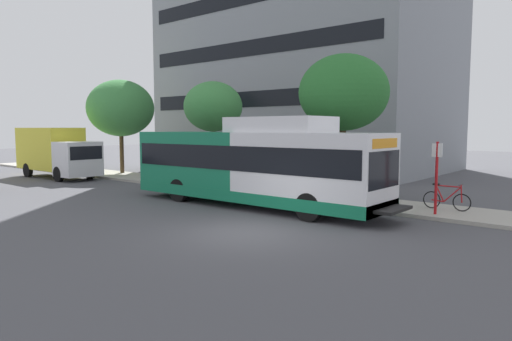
{
  "coord_description": "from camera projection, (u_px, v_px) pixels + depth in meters",
  "views": [
    {
      "loc": [
        -10.5,
        -9.1,
        3.2
      ],
      "look_at": [
        2.88,
        2.07,
        1.6
      ],
      "focal_mm": 32.1,
      "sensor_mm": 36.0,
      "label": 1
    }
  ],
  "objects": [
    {
      "name": "street_tree_near_stop",
      "position": [
        344.0,
        93.0,
        20.31
      ],
      "size": [
        3.99,
        3.99,
        6.35
      ],
      "color": "#4C3823",
      "rests_on": "sidewalk_curb"
    },
    {
      "name": "bicycle_parked",
      "position": [
        447.0,
        199.0,
        17.25
      ],
      "size": [
        0.52,
        1.76,
        1.02
      ],
      "color": "black",
      "rests_on": "sidewalk_curb"
    },
    {
      "name": "transit_bus",
      "position": [
        253.0,
        165.0,
        18.76
      ],
      "size": [
        2.58,
        12.25,
        3.65
      ],
      "color": "white",
      "rests_on": "ground"
    },
    {
      "name": "street_tree_mid_block",
      "position": [
        213.0,
        107.0,
        25.59
      ],
      "size": [
        3.29,
        3.29,
        5.69
      ],
      "color": "#4C3823",
      "rests_on": "sidewalk_curb"
    },
    {
      "name": "box_truck_background",
      "position": [
        57.0,
        151.0,
        29.63
      ],
      "size": [
        2.32,
        7.01,
        3.25
      ],
      "color": "silver",
      "rests_on": "ground"
    },
    {
      "name": "ground_plane",
      "position": [
        104.0,
        205.0,
        19.24
      ],
      "size": [
        120.0,
        120.0,
        0.0
      ],
      "primitive_type": "plane",
      "color": "#4C4C51"
    },
    {
      "name": "bus_stop_sign_pole",
      "position": [
        437.0,
        172.0,
        16.27
      ],
      "size": [
        0.1,
        0.36,
        2.6
      ],
      "color": "red",
      "rests_on": "sidewalk_curb"
    },
    {
      "name": "sidewalk_curb",
      "position": [
        249.0,
        190.0,
        23.3
      ],
      "size": [
        3.0,
        56.0,
        0.14
      ],
      "primitive_type": "cube",
      "color": "#A8A399",
      "rests_on": "ground"
    },
    {
      "name": "street_tree_far_block",
      "position": [
        121.0,
        108.0,
        31.43
      ],
      "size": [
        4.54,
        4.54,
        6.39
      ],
      "color": "#4C3823",
      "rests_on": "sidewalk_curb"
    }
  ]
}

